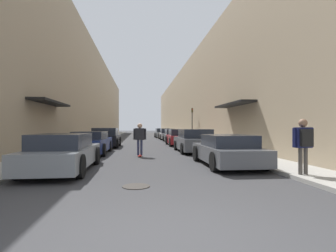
# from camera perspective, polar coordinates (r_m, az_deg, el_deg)

# --- Properties ---
(ground) EXTENTS (152.87, 152.87, 0.00)m
(ground) POSITION_cam_1_polar(r_m,az_deg,el_deg) (31.22, -5.65, -2.98)
(ground) COLOR #38383A
(curb_strip_left) EXTENTS (1.80, 69.49, 0.12)m
(curb_strip_left) POSITION_cam_1_polar(r_m,az_deg,el_deg) (38.42, -13.13, -2.36)
(curb_strip_left) COLOR #A3A099
(curb_strip_left) RESTS_ON ground
(curb_strip_right) EXTENTS (1.80, 69.49, 0.12)m
(curb_strip_right) POSITION_cam_1_polar(r_m,az_deg,el_deg) (38.53, 1.54, -2.36)
(curb_strip_right) COLOR #A3A099
(curb_strip_right) RESTS_ON ground
(building_row_left) EXTENTS (4.90, 69.49, 11.79)m
(building_row_left) POSITION_cam_1_polar(r_m,az_deg,el_deg) (39.08, -17.37, 6.25)
(building_row_left) COLOR tan
(building_row_left) RESTS_ON ground
(building_row_right) EXTENTS (4.90, 69.49, 10.02)m
(building_row_right) POSITION_cam_1_polar(r_m,az_deg,el_deg) (39.16, 5.76, 4.93)
(building_row_right) COLOR tan
(building_row_right) RESTS_ON ground
(parked_car_left_0) EXTENTS (1.92, 4.71, 1.28)m
(parked_car_left_0) POSITION_cam_1_polar(r_m,az_deg,el_deg) (9.67, -21.79, -5.43)
(parked_car_left_0) COLOR gray
(parked_car_left_0) RESTS_ON ground
(parked_car_left_1) EXTENTS (1.91, 4.58, 1.27)m
(parked_car_left_1) POSITION_cam_1_polar(r_m,az_deg,el_deg) (15.21, -16.41, -3.55)
(parked_car_left_1) COLOR navy
(parked_car_left_1) RESTS_ON ground
(parked_car_left_2) EXTENTS (2.06, 4.00, 1.44)m
(parked_car_left_2) POSITION_cam_1_polar(r_m,az_deg,el_deg) (20.13, -13.40, -2.54)
(parked_car_left_2) COLOR black
(parked_car_left_2) RESTS_ON ground
(parked_car_right_0) EXTENTS (1.98, 4.48, 1.21)m
(parked_car_right_0) POSITION_cam_1_polar(r_m,az_deg,el_deg) (10.54, 12.65, -5.20)
(parked_car_right_0) COLOR #515459
(parked_car_right_0) RESTS_ON ground
(parked_car_right_1) EXTENTS (2.06, 4.30, 1.38)m
(parked_car_right_1) POSITION_cam_1_polar(r_m,az_deg,el_deg) (15.88, 5.76, -3.28)
(parked_car_right_1) COLOR #515459
(parked_car_right_1) RESTS_ON ground
(parked_car_right_2) EXTENTS (1.87, 4.09, 1.33)m
(parked_car_right_2) POSITION_cam_1_polar(r_m,az_deg,el_deg) (21.34, 2.39, -2.53)
(parked_car_right_2) COLOR maroon
(parked_car_right_2) RESTS_ON ground
(parked_car_right_3) EXTENTS (1.89, 4.12, 1.29)m
(parked_car_right_3) POSITION_cam_1_polar(r_m,az_deg,el_deg) (26.29, 1.17, -2.16)
(parked_car_right_3) COLOR #515459
(parked_car_right_3) RESTS_ON ground
(parked_car_right_4) EXTENTS (1.96, 4.08, 1.30)m
(parked_car_right_4) POSITION_cam_1_polar(r_m,az_deg,el_deg) (31.40, -0.12, -1.81)
(parked_car_right_4) COLOR #B7B7BC
(parked_car_right_4) RESTS_ON ground
(parked_car_right_5) EXTENTS (2.07, 4.22, 1.31)m
(parked_car_right_5) POSITION_cam_1_polar(r_m,az_deg,el_deg) (36.98, -1.28, -1.57)
(parked_car_right_5) COLOR gray
(parked_car_right_5) RESTS_ON ground
(skateboarder) EXTENTS (0.65, 0.78, 1.70)m
(skateboarder) POSITION_cam_1_polar(r_m,az_deg,el_deg) (13.43, -6.16, -2.21)
(skateboarder) COLOR #B2231E
(skateboarder) RESTS_ON ground
(manhole_cover) EXTENTS (0.70, 0.70, 0.02)m
(manhole_cover) POSITION_cam_1_polar(r_m,az_deg,el_deg) (6.85, -6.97, -12.89)
(manhole_cover) COLOR #332D28
(manhole_cover) RESTS_ON ground
(traffic_light) EXTENTS (0.16, 0.22, 3.41)m
(traffic_light) POSITION_cam_1_polar(r_m,az_deg,el_deg) (28.21, 5.27, 1.26)
(traffic_light) COLOR #2D2D2D
(traffic_light) RESTS_ON curb_strip_right
(pedestrian) EXTENTS (0.65, 0.36, 1.63)m
(pedestrian) POSITION_cam_1_polar(r_m,az_deg,el_deg) (8.63, 27.42, -2.67)
(pedestrian) COLOR #47423D
(pedestrian) RESTS_ON curb_strip_right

